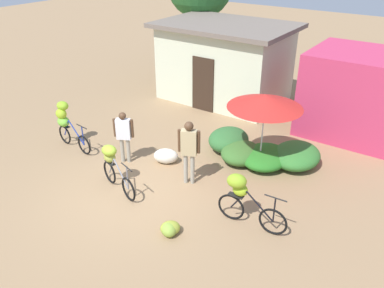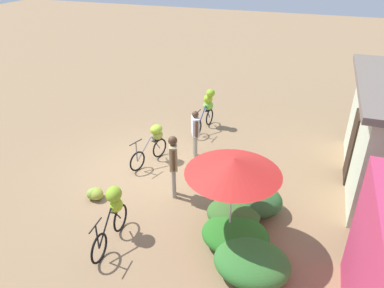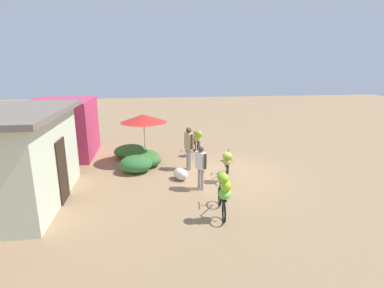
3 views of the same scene
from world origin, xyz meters
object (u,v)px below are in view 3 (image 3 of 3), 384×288
object	(u,v)px
bicycle_center_loaded	(197,140)
bicycle_leftmost	(224,191)
person_bystander	(189,144)
produce_sack	(181,174)
banana_pile_on_ground	(228,158)
person_vendor	(201,163)
market_umbrella	(144,118)
building_low	(8,158)
shop_pink	(62,129)
bicycle_near_pile	(227,163)

from	to	relation	value
bicycle_center_loaded	bicycle_leftmost	bearing A→B (deg)	177.59
bicycle_leftmost	bicycle_center_loaded	size ratio (longest dim) A/B	0.98
person_bystander	bicycle_center_loaded	bearing A→B (deg)	-19.16
produce_sack	banana_pile_on_ground	bearing A→B (deg)	-50.50
person_vendor	banana_pile_on_ground	bearing A→B (deg)	-31.03
market_umbrella	person_bystander	xyz separation A→B (m)	(-1.17, -1.81, -0.89)
building_low	banana_pile_on_ground	size ratio (longest dim) A/B	8.30
shop_pink	bicycle_leftmost	size ratio (longest dim) A/B	1.97
shop_pink	banana_pile_on_ground	size ratio (longest dim) A/B	5.30
bicycle_leftmost	bicycle_center_loaded	world-z (taller)	bicycle_leftmost
bicycle_leftmost	person_vendor	bearing A→B (deg)	7.19
market_umbrella	produce_sack	world-z (taller)	market_umbrella
bicycle_center_loaded	person_vendor	bearing A→B (deg)	172.51
bicycle_leftmost	produce_sack	size ratio (longest dim) A/B	2.32
bicycle_leftmost	person_bystander	world-z (taller)	person_bystander
person_vendor	building_low	bearing A→B (deg)	92.62
bicycle_leftmost	person_bystander	bearing A→B (deg)	5.42
market_umbrella	person_bystander	world-z (taller)	market_umbrella
building_low	person_bystander	bearing A→B (deg)	-67.62
shop_pink	bicycle_center_loaded	size ratio (longest dim) A/B	1.92
bicycle_leftmost	bicycle_near_pile	bearing A→B (deg)	-16.60
person_vendor	person_bystander	xyz separation A→B (m)	(2.14, 0.14, 0.16)
building_low	banana_pile_on_ground	distance (m)	8.53
building_low	bicycle_leftmost	world-z (taller)	building_low
banana_pile_on_ground	person_vendor	distance (m)	3.54
produce_sack	bicycle_near_pile	bearing A→B (deg)	-101.38
person_bystander	shop_pink	bearing A→B (deg)	64.25
bicycle_center_loaded	person_vendor	distance (m)	4.11
building_low	produce_sack	xyz separation A→B (m)	(1.27, -5.39, -1.27)
bicycle_near_pile	person_bystander	xyz separation A→B (m)	(1.49, 1.25, 0.40)
market_umbrella	banana_pile_on_ground	distance (m)	4.17
banana_pile_on_ground	produce_sack	bearing A→B (deg)	129.50
bicycle_near_pile	person_vendor	bearing A→B (deg)	120.30
banana_pile_on_ground	person_bystander	distance (m)	2.29
building_low	produce_sack	distance (m)	5.68
bicycle_center_loaded	banana_pile_on_ground	world-z (taller)	bicycle_center_loaded
bicycle_near_pile	produce_sack	bearing A→B (deg)	78.62
market_umbrella	person_vendor	xyz separation A→B (m)	(-3.31, -1.94, -1.05)
market_umbrella	bicycle_center_loaded	distance (m)	2.87
banana_pile_on_ground	bicycle_near_pile	bearing A→B (deg)	163.84
bicycle_leftmost	bicycle_center_loaded	distance (m)	6.24
building_low	market_umbrella	bearing A→B (deg)	-48.51
bicycle_center_loaded	person_bystander	xyz separation A→B (m)	(-1.93, 0.67, 0.34)
shop_pink	produce_sack	size ratio (longest dim) A/B	4.57
market_umbrella	banana_pile_on_ground	xyz separation A→B (m)	(-0.35, -3.72, -1.84)
banana_pile_on_ground	person_bystander	bearing A→B (deg)	113.22
market_umbrella	person_vendor	world-z (taller)	market_umbrella
person_vendor	bicycle_near_pile	bearing A→B (deg)	-59.70
bicycle_near_pile	produce_sack	distance (m)	1.81
produce_sack	person_bystander	xyz separation A→B (m)	(1.14, -0.47, 0.88)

